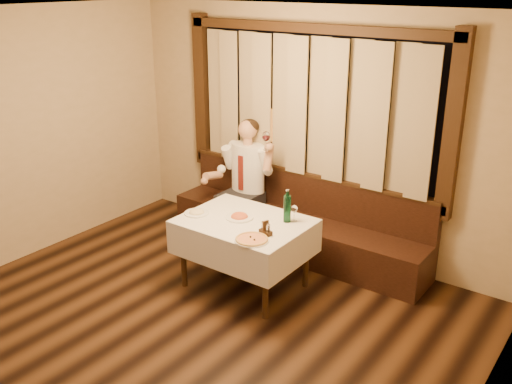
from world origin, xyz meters
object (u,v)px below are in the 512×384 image
Objects in this scene: dining_table at (245,230)px; green_bottle at (287,208)px; pasta_red at (239,215)px; seated_man at (244,173)px; banquette at (297,227)px; pizza at (252,239)px; pasta_cream at (196,211)px; cruet_caddy at (266,230)px.

dining_table is 3.69× the size of green_bottle.
seated_man is at bearing 124.29° from pasta_red.
pizza is at bearing -75.89° from banquette.
pasta_red is 0.19× the size of seated_man.
banquette is 1.08m from dining_table.
pasta_cream is 1.11m from seated_man.
cruet_caddy is (0.44, -0.16, 0.01)m from pasta_red.
seated_man is at bearing 149.89° from cruet_caddy.
banquette is at bearing 66.93° from pasta_cream.
pasta_cream is at bearing -79.78° from seated_man.
pasta_red reaches higher than pizza.
seated_man is (-0.70, -0.09, 0.55)m from banquette.
pasta_red is at bearing -55.71° from seated_man.
green_bottle reaches higher than banquette.
cruet_caddy is at bearing -72.62° from banquette.
cruet_caddy is (0.37, -1.18, 0.50)m from banquette.
pizza is at bearing -81.90° from cruet_caddy.
green_bottle is 1.28m from seated_man.
pasta_cream reaches higher than pizza.
green_bottle reaches higher than pasta_red.
pasta_red is at bearing 21.45° from pasta_cream.
dining_table is 1.18m from seated_man.
cruet_caddy is (0.02, 0.19, 0.04)m from pizza.
pasta_red is 0.46m from pasta_cream.
dining_table is 0.55m from pasta_cream.
pizza reaches higher than dining_table.
cruet_caddy is at bearing -20.28° from pasta_red.
green_bottle is (0.37, -0.80, 0.59)m from banquette.
banquette reaches higher than dining_table.
pizza is 0.87m from pasta_cream.
green_bottle is at bearing -33.60° from seated_man.
pasta_cream is (-0.85, 0.18, 0.02)m from pizza.
pasta_cream is at bearing -158.55° from pasta_red.
dining_table is 0.16m from pasta_red.
pasta_red is at bearing 175.03° from cruet_caddy.
banquette is at bearing 7.42° from seated_man.
green_bottle is 0.23× the size of seated_man.
banquette reaches higher than cruet_caddy.
seated_man is (-0.20, 1.09, 0.07)m from pasta_cream.
banquette is 0.90m from seated_man.
dining_table is 3.91× the size of pizza.
pasta_cream is 0.87m from cruet_caddy.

